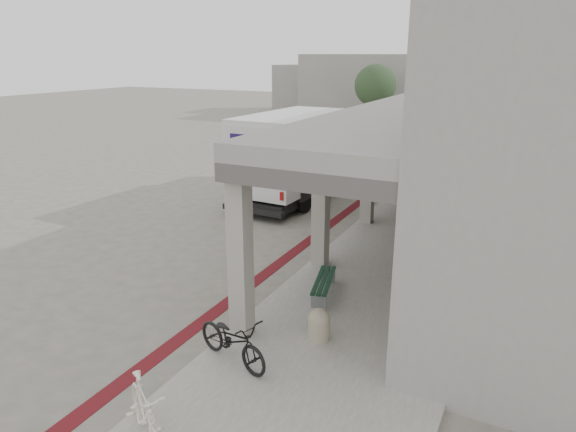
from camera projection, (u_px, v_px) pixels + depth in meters
The scene contains 14 objects.
ground at pixel (243, 260), 14.31m from camera, with size 120.00×120.00×0.00m, color #635F55.
bike_lane_stripe at pixel (306, 243), 15.59m from camera, with size 0.35×40.00×0.01m, color #571116.
sidewalk at pixel (383, 286), 12.59m from camera, with size 4.40×28.00×0.12m, color gray.
transit_building at pixel (535, 133), 14.23m from camera, with size 7.60×17.00×7.00m.
distant_backdrop at pixel (425, 87), 45.35m from camera, with size 28.00×10.00×6.50m.
tree_left at pixel (375, 86), 39.38m from camera, with size 3.20×3.20×4.80m.
tree_mid at pixel (474, 87), 38.12m from camera, with size 3.20×3.20×4.80m.
fedex_truck at pixel (304, 152), 20.38m from camera, with size 2.83×8.03×3.38m.
bench at pixel (324, 284), 11.93m from camera, with size 0.74×1.69×0.39m.
bollard_near at pixel (319, 324), 10.05m from camera, with size 0.43×0.43×0.65m.
bollard_far at pixel (410, 242), 14.58m from camera, with size 0.38×0.38×0.57m.
utility_cabinet at pixel (436, 239), 14.02m from camera, with size 0.49×0.65×1.09m, color slate.
bicycle_black at pixel (232, 340), 9.24m from camera, with size 0.61×1.76×0.92m, color black.
bicycle_cream at pixel (145, 414), 7.26m from camera, with size 0.48×1.69×1.02m, color silver.
Camera 1 is at (7.01, -11.33, 5.50)m, focal length 32.00 mm.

